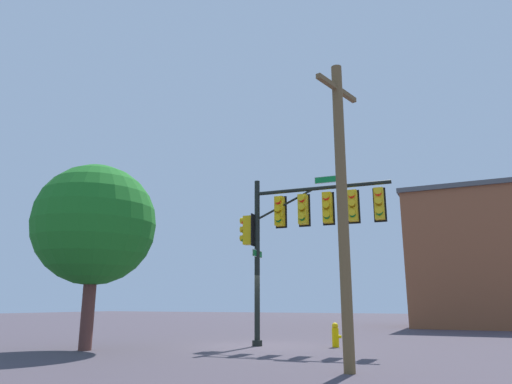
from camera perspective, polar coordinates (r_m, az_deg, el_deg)
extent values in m
plane|color=#433B44|center=(17.54, 0.15, -18.36)|extent=(120.00, 120.00, 0.00)
cylinder|color=black|center=(17.55, 0.14, -8.36)|extent=(0.20, 0.20, 6.12)
cylinder|color=black|center=(17.53, 0.15, -18.04)|extent=(0.36, 0.36, 0.20)
cylinder|color=black|center=(17.21, 7.93, 0.48)|extent=(5.02, 0.38, 0.14)
cylinder|color=black|center=(17.47, 3.59, -1.52)|extent=(2.29, 0.19, 1.07)
cube|color=yellow|center=(17.49, 2.92, -2.38)|extent=(0.35, 0.38, 1.10)
cube|color=black|center=(17.67, 3.12, -2.49)|extent=(0.44, 0.07, 1.22)
sphere|color=#FF2018|center=(17.37, 2.71, -1.16)|extent=(0.22, 0.22, 0.22)
cylinder|color=yellow|center=(17.32, 2.65, -0.96)|extent=(0.24, 0.16, 0.23)
sphere|color=#855607|center=(17.30, 2.73, -2.26)|extent=(0.22, 0.22, 0.22)
cylinder|color=yellow|center=(17.25, 2.67, -2.06)|extent=(0.24, 0.16, 0.23)
sphere|color=#0B621E|center=(17.24, 2.74, -3.36)|extent=(0.22, 0.22, 0.22)
cylinder|color=yellow|center=(17.19, 2.68, -3.17)|extent=(0.24, 0.16, 0.23)
cube|color=gold|center=(17.22, 5.80, -2.15)|extent=(0.35, 0.38, 1.10)
cube|color=black|center=(17.41, 5.97, -2.27)|extent=(0.44, 0.07, 1.22)
sphere|color=#FF2018|center=(17.10, 5.60, -0.91)|extent=(0.22, 0.22, 0.22)
cylinder|color=gold|center=(17.05, 5.55, -0.71)|extent=(0.24, 0.16, 0.23)
sphere|color=#855607|center=(17.03, 5.63, -2.03)|extent=(0.22, 0.22, 0.22)
cylinder|color=gold|center=(16.98, 5.57, -1.82)|extent=(0.24, 0.16, 0.23)
sphere|color=#0B621E|center=(16.97, 5.65, -3.15)|extent=(0.22, 0.22, 0.22)
cylinder|color=gold|center=(16.92, 5.60, -2.95)|extent=(0.24, 0.16, 0.23)
cube|color=yellow|center=(17.00, 8.76, -1.91)|extent=(0.35, 0.39, 1.10)
cube|color=black|center=(17.19, 8.88, -2.04)|extent=(0.44, 0.08, 1.22)
sphere|color=#FF2018|center=(16.88, 8.59, -0.65)|extent=(0.22, 0.22, 0.22)
cylinder|color=yellow|center=(16.83, 8.54, -0.44)|extent=(0.24, 0.16, 0.23)
sphere|color=#855607|center=(16.80, 8.63, -1.78)|extent=(0.22, 0.22, 0.22)
cylinder|color=yellow|center=(16.76, 8.58, -1.58)|extent=(0.24, 0.16, 0.23)
sphere|color=#0B621E|center=(16.74, 8.67, -2.92)|extent=(0.22, 0.22, 0.22)
cylinder|color=yellow|center=(16.69, 8.62, -2.72)|extent=(0.24, 0.16, 0.23)
cube|color=yellow|center=(16.82, 11.78, -1.66)|extent=(0.35, 0.39, 1.10)
cube|color=black|center=(17.02, 11.88, -1.79)|extent=(0.44, 0.08, 1.22)
sphere|color=#FF2018|center=(16.70, 11.63, -0.39)|extent=(0.22, 0.22, 0.22)
cylinder|color=yellow|center=(16.65, 11.59, -0.18)|extent=(0.24, 0.16, 0.23)
sphere|color=#855607|center=(16.63, 11.69, -1.53)|extent=(0.22, 0.22, 0.22)
cylinder|color=yellow|center=(16.58, 11.65, -1.32)|extent=(0.24, 0.16, 0.23)
sphere|color=#0B621E|center=(16.56, 11.74, -2.68)|extent=(0.22, 0.22, 0.22)
cylinder|color=yellow|center=(16.51, 11.70, -2.47)|extent=(0.24, 0.16, 0.23)
cube|color=gold|center=(16.69, 14.87, -1.40)|extent=(0.35, 0.39, 1.10)
cube|color=black|center=(16.89, 14.93, -1.53)|extent=(0.44, 0.08, 1.22)
sphere|color=#FF2018|center=(16.57, 14.73, -0.11)|extent=(0.22, 0.22, 0.22)
cylinder|color=gold|center=(16.52, 14.70, 0.10)|extent=(0.24, 0.16, 0.23)
sphere|color=#855607|center=(16.50, 14.80, -1.26)|extent=(0.22, 0.22, 0.22)
cylinder|color=gold|center=(16.45, 14.77, -1.05)|extent=(0.24, 0.16, 0.23)
sphere|color=#0B621E|center=(16.43, 14.87, -2.42)|extent=(0.22, 0.22, 0.22)
cylinder|color=gold|center=(16.38, 14.84, -2.21)|extent=(0.24, 0.16, 0.23)
cube|color=#E7B511|center=(17.82, -0.91, -4.72)|extent=(0.38, 0.34, 1.10)
cube|color=black|center=(17.74, -0.31, -4.69)|extent=(0.06, 0.44, 1.22)
sphere|color=#FF2018|center=(17.95, -1.49, -3.69)|extent=(0.22, 0.22, 0.22)
cylinder|color=#E7B511|center=(17.98, -1.67, -3.54)|extent=(0.15, 0.24, 0.23)
sphere|color=#855607|center=(17.89, -1.50, -4.76)|extent=(0.22, 0.22, 0.22)
cylinder|color=#E7B511|center=(17.92, -1.68, -4.61)|extent=(0.15, 0.24, 0.23)
sphere|color=#0B621E|center=(17.84, -1.51, -5.84)|extent=(0.22, 0.22, 0.22)
cylinder|color=#E7B511|center=(17.88, -1.68, -5.69)|extent=(0.15, 0.24, 0.23)
cube|color=white|center=(17.23, 8.71, 1.52)|extent=(0.94, 0.07, 0.26)
cube|color=#0E7A31|center=(17.23, 8.71, 1.52)|extent=(0.90, 0.07, 0.22)
cube|color=white|center=(17.57, 0.14, -7.56)|extent=(0.07, 0.94, 0.26)
cube|color=#106C31|center=(17.57, 0.14, -7.56)|extent=(0.07, 0.90, 0.22)
cylinder|color=brown|center=(11.13, 10.55, -1.99)|extent=(0.26, 0.26, 7.32)
cube|color=brown|center=(12.11, 9.92, 12.35)|extent=(0.58, 1.77, 0.12)
cylinder|color=#EABE04|center=(17.28, 9.71, -17.17)|extent=(0.24, 0.24, 0.65)
sphere|color=#E1B309|center=(17.26, 9.66, -15.86)|extent=(0.22, 0.22, 0.22)
cylinder|color=yellow|center=(17.24, 10.21, -17.05)|extent=(0.12, 0.10, 0.10)
cylinder|color=brown|center=(16.82, -19.92, -13.72)|extent=(0.42, 0.42, 2.39)
sphere|color=#1D6F21|center=(17.02, -19.13, -3.75)|extent=(4.15, 4.15, 4.15)
cube|color=brown|center=(33.89, 25.74, -7.61)|extent=(8.59, 7.18, 8.39)
cube|color=#4D4F51|center=(34.51, 25.01, -0.44)|extent=(8.89, 7.48, 0.30)
cube|color=#A5B7C6|center=(37.44, 26.52, -9.50)|extent=(0.90, 0.04, 1.20)
cube|color=#A5B7C6|center=(37.61, 22.10, -6.81)|extent=(0.90, 0.04, 1.20)
cube|color=#A5B7C6|center=(37.40, 23.45, -11.88)|extent=(0.90, 0.04, 1.20)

